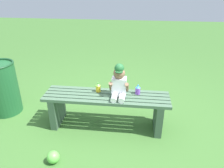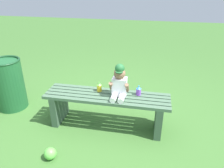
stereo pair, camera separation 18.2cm
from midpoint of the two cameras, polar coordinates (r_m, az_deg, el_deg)
ground_plane at (r=2.86m, az=-3.26°, el=-10.79°), size 16.00×16.00×0.00m
park_bench at (r=2.70m, az=-3.42°, el=-5.76°), size 1.52×0.38×0.44m
child_figure at (r=2.52m, az=-0.22°, el=0.34°), size 0.23×0.27×0.40m
sippy_cup_left at (r=2.69m, az=-5.61°, el=-0.94°), size 0.06×0.06×0.12m
sippy_cup_right at (r=2.63m, az=4.86°, el=-1.51°), size 0.06×0.06×0.12m
toy_ball at (r=2.44m, az=-17.43°, el=-17.98°), size 0.13×0.13×0.13m
trash_bin at (r=3.35m, az=-28.33°, el=-0.95°), size 0.42×0.42×0.73m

